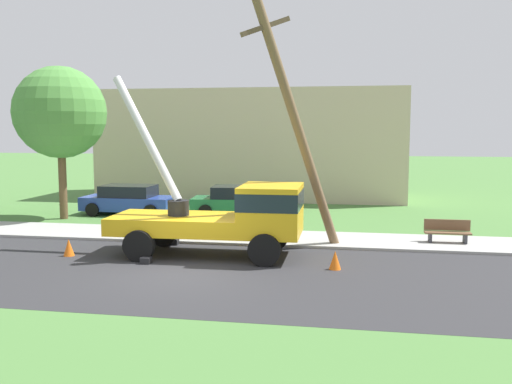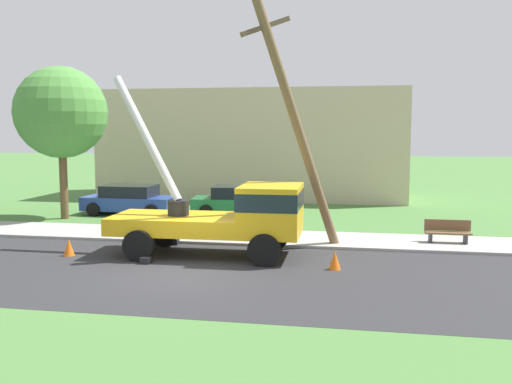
{
  "view_description": "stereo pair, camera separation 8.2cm",
  "coord_description": "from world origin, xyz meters",
  "px_view_note": "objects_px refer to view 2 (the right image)",
  "views": [
    {
      "loc": [
        4.95,
        -15.5,
        4.16
      ],
      "look_at": [
        1.59,
        3.42,
        2.0
      ],
      "focal_mm": 39.94,
      "sensor_mm": 36.0,
      "label": 1
    },
    {
      "loc": [
        5.03,
        -15.49,
        4.16
      ],
      "look_at": [
        1.59,
        3.42,
        2.0
      ],
      "focal_mm": 39.94,
      "sensor_mm": 36.0,
      "label": 2
    }
  ],
  "objects_px": {
    "leaning_utility_pole": "(296,122)",
    "park_bench": "(448,232)",
    "roadside_tree_near": "(61,113)",
    "parked_sedan_green": "(239,201)",
    "parked_sedan_blue": "(130,200)",
    "traffic_cone_ahead": "(335,260)",
    "utility_truck": "(231,213)",
    "traffic_cone_behind": "(69,247)"
  },
  "relations": [
    {
      "from": "leaning_utility_pole",
      "to": "park_bench",
      "type": "distance_m",
      "value": 6.79
    },
    {
      "from": "leaning_utility_pole",
      "to": "traffic_cone_behind",
      "type": "distance_m",
      "value": 8.57
    },
    {
      "from": "parked_sedan_blue",
      "to": "parked_sedan_green",
      "type": "xyz_separation_m",
      "value": [
        5.33,
        0.48,
        0.0
      ]
    },
    {
      "from": "traffic_cone_behind",
      "to": "parked_sedan_blue",
      "type": "bearing_deg",
      "value": 100.26
    },
    {
      "from": "park_bench",
      "to": "parked_sedan_green",
      "type": "bearing_deg",
      "value": 148.57
    },
    {
      "from": "leaning_utility_pole",
      "to": "parked_sedan_blue",
      "type": "xyz_separation_m",
      "value": [
        -8.78,
        6.58,
        -3.65
      ]
    },
    {
      "from": "leaning_utility_pole",
      "to": "parked_sedan_green",
      "type": "relative_size",
      "value": 1.88
    },
    {
      "from": "leaning_utility_pole",
      "to": "traffic_cone_behind",
      "type": "height_order",
      "value": "leaning_utility_pole"
    },
    {
      "from": "leaning_utility_pole",
      "to": "roadside_tree_near",
      "type": "bearing_deg",
      "value": 156.74
    },
    {
      "from": "leaning_utility_pole",
      "to": "park_bench",
      "type": "relative_size",
      "value": 5.33
    },
    {
      "from": "leaning_utility_pole",
      "to": "parked_sedan_green",
      "type": "distance_m",
      "value": 8.67
    },
    {
      "from": "utility_truck",
      "to": "parked_sedan_blue",
      "type": "bearing_deg",
      "value": 130.82
    },
    {
      "from": "traffic_cone_ahead",
      "to": "roadside_tree_near",
      "type": "relative_size",
      "value": 0.08
    },
    {
      "from": "traffic_cone_ahead",
      "to": "parked_sedan_blue",
      "type": "xyz_separation_m",
      "value": [
        -10.25,
        9.15,
        0.43
      ]
    },
    {
      "from": "utility_truck",
      "to": "parked_sedan_green",
      "type": "distance_m",
      "value": 8.58
    },
    {
      "from": "leaning_utility_pole",
      "to": "parked_sedan_blue",
      "type": "relative_size",
      "value": 1.93
    },
    {
      "from": "traffic_cone_ahead",
      "to": "parked_sedan_blue",
      "type": "distance_m",
      "value": 13.75
    },
    {
      "from": "parked_sedan_green",
      "to": "park_bench",
      "type": "bearing_deg",
      "value": -31.43
    },
    {
      "from": "traffic_cone_ahead",
      "to": "traffic_cone_behind",
      "type": "distance_m",
      "value": 8.65
    },
    {
      "from": "leaning_utility_pole",
      "to": "roadside_tree_near",
      "type": "xyz_separation_m",
      "value": [
        -11.23,
        4.83,
        0.49
      ]
    },
    {
      "from": "traffic_cone_behind",
      "to": "roadside_tree_near",
      "type": "bearing_deg",
      "value": 119.7
    },
    {
      "from": "utility_truck",
      "to": "parked_sedan_blue",
      "type": "distance_m",
      "value": 10.51
    },
    {
      "from": "roadside_tree_near",
      "to": "parked_sedan_blue",
      "type": "bearing_deg",
      "value": 35.64
    },
    {
      "from": "utility_truck",
      "to": "leaning_utility_pole",
      "type": "relative_size",
      "value": 0.8
    },
    {
      "from": "parked_sedan_green",
      "to": "roadside_tree_near",
      "type": "distance_m",
      "value": 9.09
    },
    {
      "from": "park_bench",
      "to": "roadside_tree_near",
      "type": "xyz_separation_m",
      "value": [
        -16.51,
        3.1,
        4.39
      ]
    },
    {
      "from": "traffic_cone_ahead",
      "to": "park_bench",
      "type": "bearing_deg",
      "value": 48.4
    },
    {
      "from": "parked_sedan_blue",
      "to": "roadside_tree_near",
      "type": "distance_m",
      "value": 5.12
    },
    {
      "from": "parked_sedan_green",
      "to": "park_bench",
      "type": "distance_m",
      "value": 10.23
    },
    {
      "from": "park_bench",
      "to": "roadside_tree_near",
      "type": "height_order",
      "value": "roadside_tree_near"
    },
    {
      "from": "parked_sedan_blue",
      "to": "traffic_cone_ahead",
      "type": "bearing_deg",
      "value": -41.77
    },
    {
      "from": "traffic_cone_behind",
      "to": "traffic_cone_ahead",
      "type": "bearing_deg",
      "value": -1.9
    },
    {
      "from": "utility_truck",
      "to": "parked_sedan_blue",
      "type": "relative_size",
      "value": 1.54
    },
    {
      "from": "traffic_cone_behind",
      "to": "roadside_tree_near",
      "type": "distance_m",
      "value": 9.37
    },
    {
      "from": "traffic_cone_ahead",
      "to": "roadside_tree_near",
      "type": "xyz_separation_m",
      "value": [
        -12.7,
        7.4,
        4.57
      ]
    },
    {
      "from": "utility_truck",
      "to": "park_bench",
      "type": "bearing_deg",
      "value": 23.11
    },
    {
      "from": "parked_sedan_blue",
      "to": "park_bench",
      "type": "xyz_separation_m",
      "value": [
        14.06,
        -4.86,
        -0.25
      ]
    },
    {
      "from": "utility_truck",
      "to": "parked_sedan_green",
      "type": "bearing_deg",
      "value": 100.24
    },
    {
      "from": "traffic_cone_ahead",
      "to": "traffic_cone_behind",
      "type": "xyz_separation_m",
      "value": [
        -8.65,
        0.29,
        0.0
      ]
    },
    {
      "from": "utility_truck",
      "to": "roadside_tree_near",
      "type": "bearing_deg",
      "value": 146.42
    },
    {
      "from": "roadside_tree_near",
      "to": "parked_sedan_green",
      "type": "bearing_deg",
      "value": 16.02
    },
    {
      "from": "leaning_utility_pole",
      "to": "traffic_cone_ahead",
      "type": "relative_size",
      "value": 15.24
    }
  ]
}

